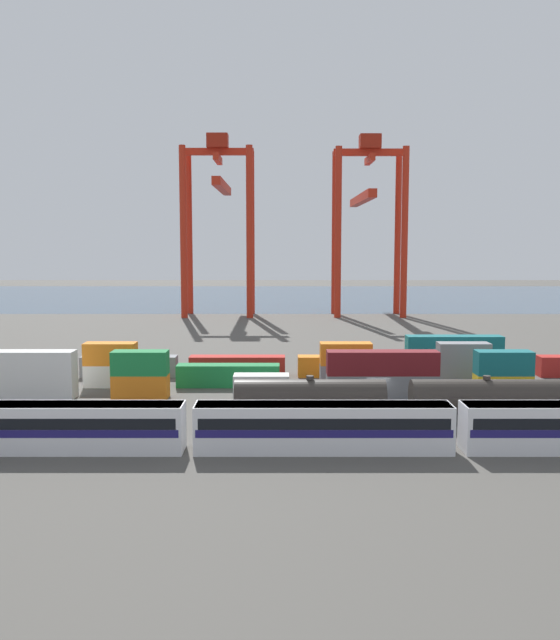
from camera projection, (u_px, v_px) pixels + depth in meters
The scene contains 27 objects.
ground_plane at pixel (342, 346), 114.27m from camera, with size 420.00×420.00×0.00m, color #4C4944.
harbour_water at pixel (311, 297), 221.19m from camera, with size 400.00×110.00×0.01m, color #384C60.
passenger_train at pixel (322, 425), 56.01m from camera, with size 64.11×3.14×3.90m.
shipping_container_0 at pixel (18, 386), 75.44m from camera, with size 12.10×2.44×2.60m, color silver.
shipping_container_1 at pixel (17, 363), 75.16m from camera, with size 12.10×2.44×2.60m, color silver.
shipping_container_2 at pixel (139, 386), 75.47m from camera, with size 6.04×2.44×2.60m, color orange.
shipping_container_3 at pixel (139, 363), 75.19m from camera, with size 6.04×2.44×2.60m, color #197538.
shipping_container_4 at pixel (260, 386), 75.50m from camera, with size 6.04×2.44×2.60m, color silver.
shipping_container_5 at pixel (380, 386), 75.53m from camera, with size 12.10×2.44×2.60m, color slate.
shipping_container_6 at pixel (381, 363), 75.25m from camera, with size 12.10×2.44×2.60m, color maroon.
shipping_container_7 at pixel (501, 386), 75.56m from camera, with size 6.04×2.44×2.60m, color gold.
shipping_container_8 at pixel (502, 363), 75.28m from camera, with size 6.04×2.44×2.60m, color #146066.
shipping_container_11 at pixel (109, 375), 81.68m from camera, with size 6.04×2.44×2.60m, color silver.
shipping_container_12 at pixel (109, 354), 81.39m from camera, with size 6.04×2.44×2.60m, color orange.
shipping_container_13 at pixel (227, 375), 81.71m from camera, with size 12.10×2.44×2.60m, color #197538.
shipping_container_14 at pixel (344, 375), 81.74m from camera, with size 6.04×2.44×2.60m, color slate.
shipping_container_15 at pixel (344, 354), 81.45m from camera, with size 6.04×2.44×2.60m, color orange.
shipping_container_16 at pixel (461, 375), 81.77m from camera, with size 6.04×2.44×2.60m, color slate.
shipping_container_17 at pixel (462, 354), 81.49m from camera, with size 6.04×2.44×2.60m, color slate.
shipping_container_18 at pixel (128, 366), 87.89m from camera, with size 12.10×2.44×2.60m, color slate.
shipping_container_19 at pixel (236, 366), 87.92m from camera, with size 12.10×2.44×2.60m, color #AD211C.
shipping_container_20 at pixel (344, 366), 87.95m from camera, with size 12.10×2.44×2.60m, color orange.
shipping_container_21 at pixel (452, 366), 87.99m from camera, with size 12.10×2.44×2.60m, color #146066.
shipping_container_22 at pixel (452, 346), 87.70m from camera, with size 12.10×2.44×2.60m, color #146066.
shipping_container_23 at pixel (560, 366), 88.02m from camera, with size 6.04×2.44×2.60m, color #AD211C.
gantry_crane_west at pixel (218, 206), 162.86m from camera, with size 16.53×35.21×41.83m.
gantry_crane_central at pixel (365, 209), 163.97m from camera, with size 16.64×40.80×41.68m.
Camera 1 is at (-10.55, -73.09, 16.74)m, focal length 38.89 mm.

